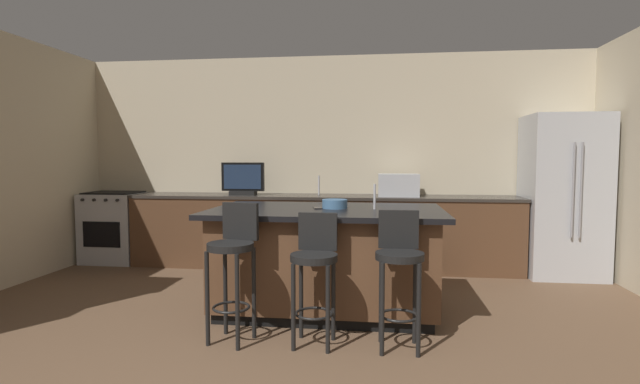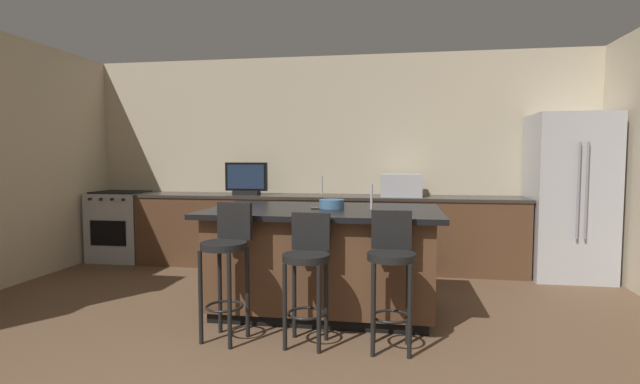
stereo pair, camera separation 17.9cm
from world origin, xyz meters
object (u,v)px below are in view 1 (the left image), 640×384
at_px(range_oven, 115,227).
at_px(fruit_bowl, 335,204).
at_px(bar_stool_center, 315,267).
at_px(kitchen_island, 327,258).
at_px(refrigerator, 563,196).
at_px(microwave, 398,185).
at_px(tv_monitor, 243,180).
at_px(bar_stool_left, 233,258).
at_px(cell_phone, 318,208).
at_px(bar_stool_right, 399,267).

distance_m(range_oven, fruit_bowl, 3.48).
bearing_deg(bar_stool_center, kitchen_island, 93.46).
distance_m(refrigerator, microwave, 1.86).
xyz_separation_m(range_oven, fruit_bowl, (3.04, -1.61, 0.49)).
height_order(range_oven, tv_monitor, tv_monitor).
bearing_deg(microwave, kitchen_island, -112.67).
height_order(refrigerator, bar_stool_left, refrigerator).
distance_m(kitchen_island, bar_stool_center, 0.78).
relative_size(tv_monitor, cell_phone, 3.57).
relative_size(microwave, bar_stool_right, 0.49).
bearing_deg(kitchen_island, fruit_bowl, 21.47).
relative_size(tv_monitor, bar_stool_left, 0.53).
relative_size(kitchen_island, cell_phone, 13.48).
xyz_separation_m(range_oven, bar_stool_left, (2.37, -2.43, 0.16)).
xyz_separation_m(tv_monitor, fruit_bowl, (1.29, -1.56, -0.13)).
bearing_deg(tv_monitor, bar_stool_left, -75.33).
bearing_deg(range_oven, tv_monitor, -1.66).
distance_m(bar_stool_left, fruit_bowl, 1.11).
distance_m(kitchen_island, cell_phone, 0.46).
distance_m(range_oven, tv_monitor, 1.86).
bearing_deg(bar_stool_center, tv_monitor, 120.76).
bearing_deg(range_oven, fruit_bowl, -27.88).
relative_size(bar_stool_center, bar_stool_right, 0.97).
distance_m(bar_stool_left, cell_phone, 1.00).
distance_m(refrigerator, fruit_bowl, 2.92).
relative_size(kitchen_island, range_oven, 2.21).
xyz_separation_m(bar_stool_right, cell_phone, (-0.69, 0.78, 0.33)).
height_order(tv_monitor, bar_stool_center, tv_monitor).
xyz_separation_m(tv_monitor, bar_stool_center, (1.23, -2.36, -0.52)).
relative_size(tv_monitor, bar_stool_center, 0.57).
bearing_deg(range_oven, microwave, 0.02).
bearing_deg(fruit_bowl, bar_stool_center, -94.74).
relative_size(range_oven, cell_phone, 6.09).
bearing_deg(range_oven, kitchen_island, -28.82).
relative_size(range_oven, fruit_bowl, 4.11).
height_order(kitchen_island, bar_stool_right, bar_stool_right).
bearing_deg(cell_phone, tv_monitor, 111.52).
height_order(kitchen_island, refrigerator, refrigerator).
distance_m(bar_stool_left, bar_stool_right, 1.21).
distance_m(bar_stool_left, bar_stool_center, 0.61).
distance_m(range_oven, bar_stool_left, 3.40).
height_order(refrigerator, microwave, refrigerator).
bearing_deg(refrigerator, microwave, 178.19).
relative_size(kitchen_island, tv_monitor, 3.77).
relative_size(microwave, bar_stool_center, 0.51).
bearing_deg(bar_stool_center, bar_stool_left, -175.47).
bearing_deg(bar_stool_center, microwave, 77.54).
height_order(bar_stool_right, fruit_bowl, fruit_bowl).
relative_size(range_oven, bar_stool_center, 0.97).
distance_m(kitchen_island, bar_stool_left, 1.01).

